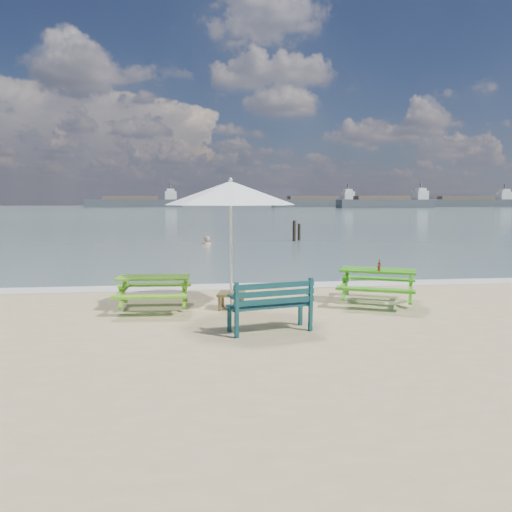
{
  "coord_description": "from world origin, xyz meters",
  "views": [
    {
      "loc": [
        -1.54,
        -8.5,
        2.34
      ],
      "look_at": [
        -0.18,
        3.0,
        1.0
      ],
      "focal_mm": 35.0,
      "sensor_mm": 36.0,
      "label": 1
    }
  ],
  "objects": [
    {
      "name": "patio_umbrella",
      "position": [
        -0.84,
        1.9,
        2.45
      ],
      "size": [
        3.23,
        3.23,
        2.7
      ],
      "color": "silver",
      "rests_on": "ground"
    },
    {
      "name": "cargo_ships",
      "position": [
        53.14,
        122.44,
        1.18
      ],
      "size": [
        163.5,
        23.66,
        4.4
      ],
      "color": "#3D4248",
      "rests_on": "ground"
    },
    {
      "name": "mooring_pilings",
      "position": [
        3.94,
        18.76,
        0.43
      ],
      "size": [
        0.57,
        0.77,
        1.34
      ],
      "color": "black",
      "rests_on": "ground"
    },
    {
      "name": "beer_bottle",
      "position": [
        2.38,
        1.84,
        0.86
      ],
      "size": [
        0.07,
        0.07,
        0.25
      ],
      "color": "brown",
      "rests_on": "picnic_table_right"
    },
    {
      "name": "foam_strip",
      "position": [
        0.0,
        4.6,
        0.01
      ],
      "size": [
        22.0,
        0.9,
        0.01
      ],
      "primitive_type": "cube",
      "color": "silver",
      "rests_on": "ground"
    },
    {
      "name": "picnic_table_right",
      "position": [
        2.44,
        2.07,
        0.37
      ],
      "size": [
        2.21,
        2.3,
        0.77
      ],
      "color": "#3AA018",
      "rests_on": "ground"
    },
    {
      "name": "swimmer",
      "position": [
        -1.07,
        16.62,
        -0.34
      ],
      "size": [
        0.64,
        0.46,
        1.61
      ],
      "color": "tan",
      "rests_on": "ground"
    },
    {
      "name": "picnic_table_left",
      "position": [
        -2.47,
        2.05,
        0.34
      ],
      "size": [
        1.57,
        1.73,
        0.71
      ],
      "color": "#5FAE1A",
      "rests_on": "ground"
    },
    {
      "name": "side_table",
      "position": [
        -0.84,
        1.9,
        0.19
      ],
      "size": [
        0.65,
        0.65,
        0.35
      ],
      "color": "brown",
      "rests_on": "ground"
    },
    {
      "name": "park_bench",
      "position": [
        -0.28,
        0.03,
        0.28
      ],
      "size": [
        1.55,
        0.82,
        0.91
      ],
      "color": "#0E363A",
      "rests_on": "ground"
    },
    {
      "name": "sea",
      "position": [
        0.0,
        85.0,
        0.0
      ],
      "size": [
        300.0,
        300.0,
        0.0
      ],
      "primitive_type": "plane",
      "color": "slate",
      "rests_on": "ground"
    }
  ]
}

